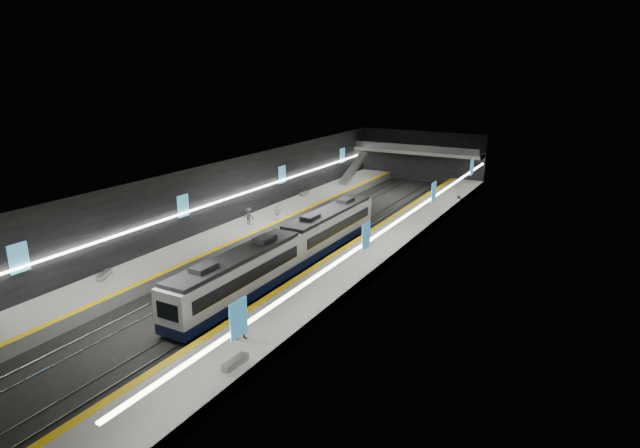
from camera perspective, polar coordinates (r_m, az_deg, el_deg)
The scene contains 26 objects.
ground at distance 56.29m, azimuth -1.04°, elevation -1.93°, with size 70.00×70.00×0.00m, color black.
ceiling at distance 54.28m, azimuth -1.08°, elevation 6.11°, with size 20.00×70.00×0.04m, color beige.
wall_left at distance 60.65m, azimuth -9.27°, elevation 3.15°, with size 0.04×70.00×8.00m, color black.
wall_right at distance 51.04m, azimuth 8.70°, elevation 0.62°, with size 0.04×70.00×8.00m, color black.
wall_back at distance 86.58m, azimuth 10.73°, elevation 7.10°, with size 20.00×0.04×8.00m, color black.
platform_left at distance 60.08m, azimuth -7.24°, elevation -0.35°, with size 5.00×70.00×1.00m, color slate.
tile_surface_left at distance 59.94m, azimuth -7.26°, elevation 0.12°, with size 5.00×70.00×0.02m, color #A2A19D.
tactile_strip_left at distance 58.70m, azimuth -5.52°, elevation -0.17°, with size 0.60×70.00×0.02m, color yellow.
platform_right at distance 52.97m, azimuth 6.01°, elevation -2.66°, with size 5.00×70.00×1.00m, color slate.
tile_surface_right at distance 52.80m, azimuth 6.02°, elevation -2.14°, with size 5.00×70.00×0.02m, color #A2A19D.
tactile_strip_right at distance 53.64m, azimuth 3.87°, elevation -1.77°, with size 0.60×70.00×0.02m, color yellow.
rails at distance 56.28m, azimuth -1.04°, elevation -1.87°, with size 6.52×70.00×0.12m.
train at distance 47.83m, azimuth -3.30°, elevation -2.58°, with size 2.69×30.04×3.60m.
ad_posters at distance 55.87m, azimuth -0.55°, elevation 2.74°, with size 19.94×53.50×2.20m.
cove_light_left at distance 60.57m, azimuth -9.11°, elevation 2.95°, with size 0.25×68.60×0.12m, color white.
cove_light_right at distance 51.16m, azimuth 8.48°, elevation 0.43°, with size 0.25×68.60×0.12m, color white.
mezzanine_bridge at distance 84.48m, azimuth 10.31°, elevation 7.61°, with size 20.00×3.00×1.50m.
escalator at distance 81.28m, azimuth 3.59°, elevation 5.96°, with size 1.20×8.00×0.60m, color #99999E.
bench_left_near at distance 47.78m, azimuth -22.02°, elevation -5.09°, with size 0.51×1.84×0.45m, color #99999E.
bench_left_far at distance 72.30m, azimuth -1.72°, elevation 3.28°, with size 0.50×1.80×0.44m, color #99999E.
bench_right_near at distance 32.63m, azimuth -9.01°, elevation -14.37°, with size 0.52×1.88×0.46m, color #99999E.
bench_right_far at distance 72.97m, azimuth 14.58°, elevation 2.85°, with size 0.44×1.59×0.39m, color #99999E.
passenger_right_a at distance 52.27m, azimuth 4.75°, elevation -1.33°, with size 0.62×0.40×1.69m, color #BB5345.
passenger_right_b at distance 35.00m, azimuth -8.24°, elevation -10.72°, with size 0.92×0.72×1.89m, color #436092.
passenger_left_a at distance 60.26m, azimuth -4.58°, elevation 1.20°, with size 1.09×0.46×1.87m, color silver.
passenger_left_b at distance 59.06m, azimuth -7.61°, elevation 0.81°, with size 1.24×0.72×1.93m, color #43444B.
Camera 1 is at (26.82, -46.13, 17.93)m, focal length 30.00 mm.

